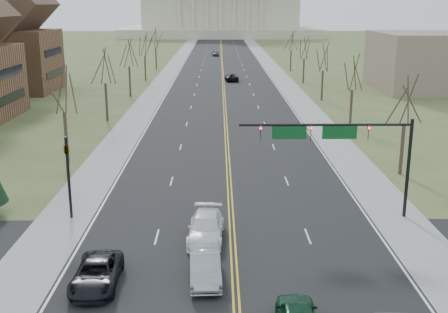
{
  "coord_description": "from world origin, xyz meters",
  "views": [
    {
      "loc": [
        -0.88,
        -24.36,
        14.89
      ],
      "look_at": [
        -0.47,
        19.17,
        3.0
      ],
      "focal_mm": 45.0,
      "sensor_mm": 36.0,
      "label": 1
    }
  ],
  "objects_px": {
    "signal_mast": "(338,139)",
    "signal_left": "(68,168)",
    "car_far_nb": "(231,77)",
    "car_far_sb": "(215,53)",
    "car_sb_outer_lead": "(97,274)",
    "car_sb_inner_second": "(206,228)",
    "car_sb_inner_lead": "(205,266)"
  },
  "relations": [
    {
      "from": "signal_mast",
      "to": "car_sb_outer_lead",
      "type": "distance_m",
      "value": 18.77
    },
    {
      "from": "car_far_nb",
      "to": "car_far_sb",
      "type": "height_order",
      "value": "car_far_sb"
    },
    {
      "from": "car_far_nb",
      "to": "car_far_sb",
      "type": "bearing_deg",
      "value": -92.21
    },
    {
      "from": "car_far_sb",
      "to": "car_sb_inner_second",
      "type": "bearing_deg",
      "value": -97.06
    },
    {
      "from": "signal_mast",
      "to": "car_far_nb",
      "type": "relative_size",
      "value": 2.33
    },
    {
      "from": "car_far_nb",
      "to": "car_sb_inner_second",
      "type": "bearing_deg",
      "value": 81.7
    },
    {
      "from": "car_far_nb",
      "to": "signal_mast",
      "type": "bearing_deg",
      "value": 88.69
    },
    {
      "from": "car_far_sb",
      "to": "car_sb_outer_lead",
      "type": "bearing_deg",
      "value": -99.45
    },
    {
      "from": "signal_mast",
      "to": "signal_left",
      "type": "xyz_separation_m",
      "value": [
        -18.95,
        0.0,
        -2.05
      ]
    },
    {
      "from": "car_sb_inner_lead",
      "to": "car_sb_inner_second",
      "type": "xyz_separation_m",
      "value": [
        -0.08,
        5.5,
        0.0
      ]
    },
    {
      "from": "car_sb_outer_lead",
      "to": "car_sb_inner_second",
      "type": "xyz_separation_m",
      "value": [
        5.81,
        6.21,
        0.08
      ]
    },
    {
      "from": "signal_mast",
      "to": "car_far_sb",
      "type": "distance_m",
      "value": 129.45
    },
    {
      "from": "car_far_nb",
      "to": "signal_left",
      "type": "bearing_deg",
      "value": 74.09
    },
    {
      "from": "car_sb_outer_lead",
      "to": "car_far_sb",
      "type": "xyz_separation_m",
      "value": [
        5.73,
        139.13,
        0.04
      ]
    },
    {
      "from": "car_sb_inner_lead",
      "to": "car_sb_inner_second",
      "type": "bearing_deg",
      "value": 87.65
    },
    {
      "from": "car_sb_inner_lead",
      "to": "car_sb_inner_second",
      "type": "height_order",
      "value": "car_sb_inner_second"
    },
    {
      "from": "car_far_sb",
      "to": "car_far_nb",
      "type": "bearing_deg",
      "value": -93.5
    },
    {
      "from": "signal_mast",
      "to": "car_sb_inner_second",
      "type": "distance_m",
      "value": 11.14
    },
    {
      "from": "signal_left",
      "to": "car_far_sb",
      "type": "relative_size",
      "value": 1.36
    },
    {
      "from": "signal_left",
      "to": "car_sb_outer_lead",
      "type": "distance_m",
      "value": 11.26
    },
    {
      "from": "car_sb_inner_lead",
      "to": "car_far_nb",
      "type": "height_order",
      "value": "car_sb_inner_lead"
    },
    {
      "from": "signal_mast",
      "to": "car_sb_outer_lead",
      "type": "bearing_deg",
      "value": -145.99
    },
    {
      "from": "signal_left",
      "to": "car_far_sb",
      "type": "xyz_separation_m",
      "value": [
        9.69,
        129.02,
        -2.95
      ]
    },
    {
      "from": "car_far_nb",
      "to": "car_far_sb",
      "type": "distance_m",
      "value": 55.33
    },
    {
      "from": "signal_left",
      "to": "car_sb_inner_second",
      "type": "height_order",
      "value": "signal_left"
    },
    {
      "from": "signal_left",
      "to": "car_far_nb",
      "type": "xyz_separation_m",
      "value": [
        13.15,
        73.8,
        -2.98
      ]
    },
    {
      "from": "signal_mast",
      "to": "car_sb_inner_second",
      "type": "height_order",
      "value": "signal_mast"
    },
    {
      "from": "signal_mast",
      "to": "car_sb_inner_second",
      "type": "relative_size",
      "value": 2.21
    },
    {
      "from": "signal_mast",
      "to": "car_sb_inner_second",
      "type": "xyz_separation_m",
      "value": [
        -9.19,
        -3.9,
        -4.95
      ]
    },
    {
      "from": "signal_left",
      "to": "car_far_sb",
      "type": "bearing_deg",
      "value": 85.71
    },
    {
      "from": "car_sb_outer_lead",
      "to": "car_far_nb",
      "type": "distance_m",
      "value": 84.42
    },
    {
      "from": "signal_mast",
      "to": "car_far_nb",
      "type": "xyz_separation_m",
      "value": [
        -5.8,
        73.8,
        -5.03
      ]
    }
  ]
}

